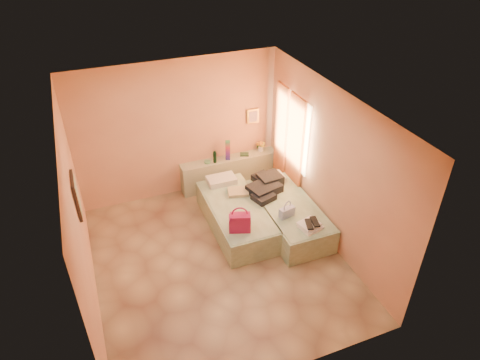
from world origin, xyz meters
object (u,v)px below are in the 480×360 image
at_px(bed_left, 236,216).
at_px(flower_vase, 261,145).
at_px(headboard_ledge, 229,171).
at_px(green_book, 244,154).
at_px(magenta_handbag, 240,222).
at_px(water_bottle, 215,157).
at_px(blue_handbag, 287,212).
at_px(bed_right, 288,215).
at_px(towel_stack, 311,226).

bearing_deg(bed_left, flower_vase, 52.66).
bearing_deg(headboard_ledge, green_book, 0.17).
bearing_deg(magenta_handbag, water_bottle, 102.32).
distance_m(magenta_handbag, blue_handbag, 0.90).
bearing_deg(water_bottle, flower_vase, 5.08).
relative_size(bed_right, flower_vase, 7.73).
bearing_deg(water_bottle, green_book, 4.39).
bearing_deg(water_bottle, magenta_handbag, -96.89).
relative_size(magenta_handbag, towel_stack, 1.02).
bearing_deg(bed_right, blue_handbag, -121.71).
xyz_separation_m(magenta_handbag, blue_handbag, (0.90, 0.04, -0.08)).
relative_size(flower_vase, towel_stack, 0.74).
distance_m(bed_right, flower_vase, 1.83).
xyz_separation_m(water_bottle, magenta_handbag, (-0.24, -1.99, -0.10)).
bearing_deg(headboard_ledge, bed_right, -72.84).
distance_m(bed_right, blue_handbag, 0.49).
distance_m(bed_left, bed_right, 0.95).
distance_m(headboard_ledge, bed_left, 1.44).
bearing_deg(headboard_ledge, bed_left, -105.07).
xyz_separation_m(bed_right, towel_stack, (0.04, -0.74, 0.30)).
distance_m(headboard_ledge, blue_handbag, 2.05).
relative_size(headboard_ledge, towel_stack, 5.86).
relative_size(headboard_ledge, flower_vase, 7.92).
bearing_deg(magenta_handbag, bed_left, 93.10).
bearing_deg(bed_left, water_bottle, 88.17).
relative_size(bed_right, towel_stack, 5.71).
bearing_deg(green_book, bed_left, -96.58).
bearing_deg(bed_right, flower_vase, 83.48).
relative_size(water_bottle, flower_vase, 0.94).
distance_m(water_bottle, magenta_handbag, 2.01).
relative_size(headboard_ledge, bed_right, 1.02).
height_order(green_book, magenta_handbag, magenta_handbag).
bearing_deg(green_book, bed_right, -63.21).
distance_m(blue_handbag, towel_stack, 0.49).
distance_m(headboard_ledge, flower_vase, 0.87).
height_order(green_book, flower_vase, flower_vase).
bearing_deg(towel_stack, bed_right, 93.07).
bearing_deg(magenta_handbag, bed_right, 36.79).
xyz_separation_m(blue_handbag, towel_stack, (0.23, -0.44, -0.04)).
xyz_separation_m(bed_left, green_book, (0.72, 1.39, 0.42)).
relative_size(water_bottle, green_book, 1.33).
xyz_separation_m(headboard_ledge, bed_right, (0.52, -1.70, -0.08)).
height_order(bed_right, towel_stack, towel_stack).
height_order(magenta_handbag, towel_stack, magenta_handbag).
xyz_separation_m(water_bottle, flower_vase, (1.06, 0.09, 0.01)).
xyz_separation_m(bed_right, green_book, (-0.18, 1.70, 0.42)).
distance_m(magenta_handbag, towel_stack, 1.20).
bearing_deg(magenta_handbag, towel_stack, -0.03).
xyz_separation_m(green_book, flower_vase, (0.39, 0.04, 0.11)).
bearing_deg(water_bottle, bed_right, -62.81).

